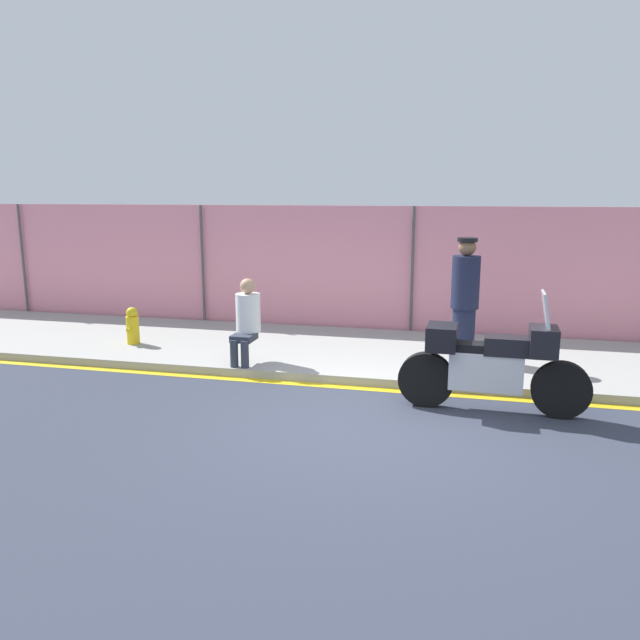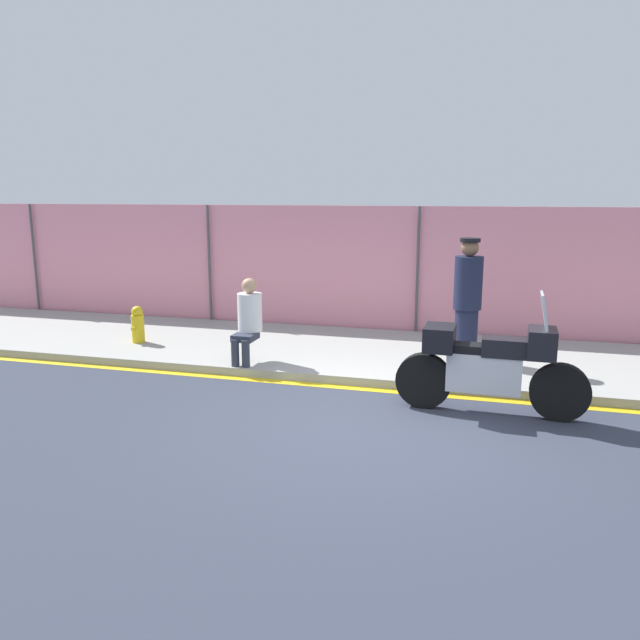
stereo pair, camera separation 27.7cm
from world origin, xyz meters
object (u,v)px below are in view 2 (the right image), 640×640
officer_standing (467,299)px  fire_hydrant (138,325)px  person_seated_on_curb (248,316)px  motorcycle (489,365)px

officer_standing → fire_hydrant: 5.48m
fire_hydrant → person_seated_on_curb: bearing=-14.8°
motorcycle → officer_standing: 2.07m
motorcycle → officer_standing: size_ratio=1.23×
officer_standing → person_seated_on_curb: 3.31m
person_seated_on_curb → fire_hydrant: person_seated_on_curb is taller
motorcycle → fire_hydrant: motorcycle is taller
motorcycle → person_seated_on_curb: (-3.52, 1.07, 0.21)m
officer_standing → fire_hydrant: bearing=-176.7°
person_seated_on_curb → motorcycle: bearing=-16.9°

